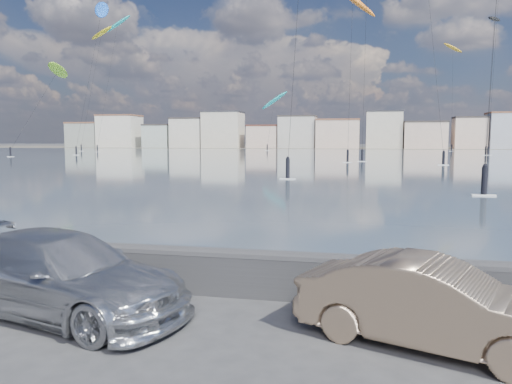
% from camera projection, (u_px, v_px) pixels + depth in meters
% --- Properties ---
extents(ground, '(700.00, 700.00, 0.00)m').
position_uv_depth(ground, '(151.00, 340.00, 8.64)').
color(ground, '#333335').
rests_on(ground, ground).
extents(bay_water, '(500.00, 177.00, 0.00)m').
position_uv_depth(bay_water, '(345.00, 157.00, 97.61)').
color(bay_water, '#3F5663').
rests_on(bay_water, ground).
extents(far_shore_strip, '(500.00, 60.00, 0.00)m').
position_uv_depth(far_shore_strip, '(354.00, 148.00, 203.11)').
color(far_shore_strip, '#4C473D').
rests_on(far_shore_strip, ground).
extents(seawall, '(400.00, 0.36, 1.08)m').
position_uv_depth(seawall, '(200.00, 268.00, 11.21)').
color(seawall, '#28282B').
rests_on(seawall, ground).
extents(far_buildings, '(240.79, 13.26, 14.60)m').
position_uv_depth(far_buildings, '(358.00, 132.00, 188.59)').
color(far_buildings, gray).
rests_on(far_buildings, ground).
extents(car_silver, '(5.98, 3.55, 1.62)m').
position_uv_depth(car_silver, '(60.00, 274.00, 9.86)').
color(car_silver, '#B7BAC0').
rests_on(car_silver, ground).
extents(car_champagne, '(4.74, 3.02, 1.47)m').
position_uv_depth(car_champagne, '(432.00, 304.00, 8.33)').
color(car_champagne, tan).
rests_on(car_champagne, ground).
extents(kitesurfer_1, '(9.15, 18.63, 31.29)m').
position_uv_depth(kitesurfer_1, '(353.00, 0.00, 85.97)').
color(kitesurfer_1, orange).
rests_on(kitesurfer_1, ground).
extents(kitesurfer_6, '(8.02, 11.75, 32.37)m').
position_uv_depth(kitesurfer_6, '(453.00, 49.00, 148.58)').
color(kitesurfer_6, '#BF8C19').
rests_on(kitesurfer_6, ground).
extents(kitesurfer_7, '(5.94, 13.81, 32.45)m').
position_uv_depth(kitesurfer_7, '(494.00, 21.00, 113.78)').
color(kitesurfer_7, black).
rests_on(kitesurfer_7, ground).
extents(kitesurfer_8, '(9.03, 16.63, 40.14)m').
position_uv_depth(kitesurfer_8, '(117.00, 26.00, 146.40)').
color(kitesurfer_8, '#19BFBF').
rests_on(kitesurfer_8, ground).
extents(kitesurfer_9, '(10.80, 11.79, 37.04)m').
position_uv_depth(kitesurfer_9, '(101.00, 34.00, 148.16)').
color(kitesurfer_9, yellow).
rests_on(kitesurfer_9, ground).
extents(kitesurfer_12, '(7.57, 17.08, 19.77)m').
position_uv_depth(kitesurfer_12, '(58.00, 71.00, 107.14)').
color(kitesurfer_12, '#8CD826').
rests_on(kitesurfer_12, ground).
extents(kitesurfer_13, '(9.28, 14.28, 19.17)m').
position_uv_depth(kitesurfer_13, '(274.00, 101.00, 160.98)').
color(kitesurfer_13, '#19BFBF').
rests_on(kitesurfer_13, ground).
extents(kitesurfer_14, '(6.95, 13.85, 36.32)m').
position_uv_depth(kitesurfer_14, '(102.00, 11.00, 113.66)').
color(kitesurfer_14, blue).
rests_on(kitesurfer_14, ground).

